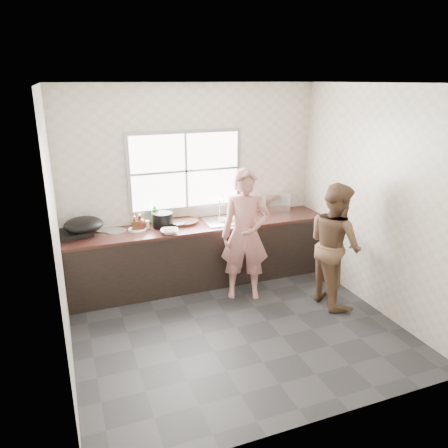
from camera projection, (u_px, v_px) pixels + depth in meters
name	position (u px, v px, depth m)	size (l,w,h in m)	color
floor	(236.00, 328.00, 5.06)	(3.60, 3.20, 0.01)	#262628
ceiling	(239.00, 82.00, 4.21)	(3.60, 3.20, 0.01)	silver
wall_back	(193.00, 184.00, 6.06)	(3.60, 0.01, 2.70)	beige
wall_left	(57.00, 237.00, 4.02)	(0.01, 3.20, 2.70)	silver
wall_right	(375.00, 200.00, 5.25)	(0.01, 3.20, 2.70)	beige
wall_front	(321.00, 277.00, 3.22)	(3.60, 0.01, 2.70)	silver
cabinet	(201.00, 255.00, 6.08)	(3.60, 0.62, 0.82)	black
countertop	(200.00, 226.00, 5.94)	(3.60, 0.64, 0.04)	#321914
sink	(224.00, 221.00, 6.05)	(0.55, 0.45, 0.02)	silver
faucet	(219.00, 207.00, 6.18)	(0.02, 0.02, 0.30)	silver
window_frame	(186.00, 171.00, 5.95)	(1.60, 0.05, 1.10)	#9EA0A5
window_glazing	(186.00, 171.00, 5.93)	(1.50, 0.01, 1.00)	white
woman	(245.00, 239.00, 5.57)	(0.58, 0.38, 1.59)	#B9746F
person_side	(335.00, 244.00, 5.42)	(0.76, 0.59, 1.57)	brown
cutting_board	(184.00, 221.00, 5.99)	(0.40, 0.40, 0.04)	black
cleaver	(181.00, 223.00, 5.84)	(0.19, 0.09, 0.01)	silver
bowl_mince	(169.00, 231.00, 5.57)	(0.23, 0.23, 0.06)	white
bowl_crabs	(236.00, 218.00, 6.11)	(0.20, 0.20, 0.06)	white
bowl_held	(223.00, 220.00, 6.03)	(0.18, 0.18, 0.06)	white
black_pot	(163.00, 220.00, 5.80)	(0.27, 0.27, 0.19)	black
plate_food	(138.00, 229.00, 5.70)	(0.24, 0.24, 0.02)	white
bottle_green	(155.00, 213.00, 5.90)	(0.12, 0.12, 0.30)	#38852B
bottle_brown_tall	(135.00, 224.00, 5.66)	(0.08, 0.08, 0.18)	#412810
bottle_brown_short	(140.00, 222.00, 5.70)	(0.15, 0.15, 0.19)	#441C11
glass_jar	(147.00, 225.00, 5.75)	(0.07, 0.07, 0.11)	white
burner	(72.00, 233.00, 5.51)	(0.43, 0.43, 0.06)	black
wok	(84.00, 225.00, 5.43)	(0.48, 0.48, 0.18)	black
dish_rack	(275.00, 202.00, 6.49)	(0.38, 0.27, 0.29)	silver
pot_lid_left	(116.00, 231.00, 5.65)	(0.26, 0.26, 0.01)	silver
pot_lid_right	(105.00, 229.00, 5.71)	(0.27, 0.27, 0.01)	#BBBCC3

